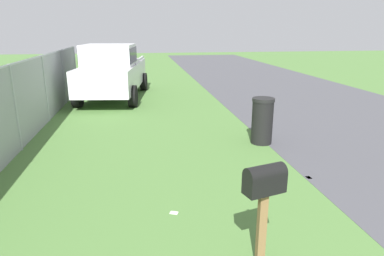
% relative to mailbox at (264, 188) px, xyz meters
% --- Properties ---
extents(mailbox, '(0.32, 0.49, 1.25)m').
position_rel_mailbox_xyz_m(mailbox, '(0.00, 0.00, 0.00)').
color(mailbox, brown).
rests_on(mailbox, ground).
extents(pickup_truck, '(5.32, 2.68, 2.09)m').
position_rel_mailbox_xyz_m(pickup_truck, '(10.24, 2.30, 0.11)').
color(pickup_truck, silver).
rests_on(pickup_truck, ground).
extents(trash_bin, '(0.52, 0.52, 1.10)m').
position_rel_mailbox_xyz_m(trash_bin, '(4.20, -1.54, -0.44)').
color(trash_bin, black).
rests_on(trash_bin, ground).
extents(fence_section, '(15.30, 0.07, 1.93)m').
position_rel_mailbox_xyz_m(fence_section, '(4.56, 4.00, 0.04)').
color(fence_section, '#9EA3A8').
rests_on(fence_section, ground).
extents(litter_wrapper_by_mailbox, '(0.12, 0.09, 0.01)m').
position_rel_mailbox_xyz_m(litter_wrapper_by_mailbox, '(2.17, -1.72, -0.99)').
color(litter_wrapper_by_mailbox, silver).
rests_on(litter_wrapper_by_mailbox, ground).
extents(litter_bag_far_scatter, '(0.14, 0.14, 0.14)m').
position_rel_mailbox_xyz_m(litter_bag_far_scatter, '(2.02, -0.93, -0.92)').
color(litter_bag_far_scatter, silver).
rests_on(litter_bag_far_scatter, ground).
extents(litter_wrapper_midfield_a, '(0.12, 0.14, 0.01)m').
position_rel_mailbox_xyz_m(litter_wrapper_midfield_a, '(1.31, 0.86, -0.99)').
color(litter_wrapper_midfield_a, silver).
rests_on(litter_wrapper_midfield_a, ground).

